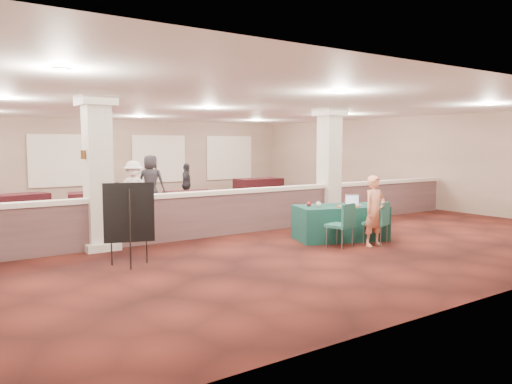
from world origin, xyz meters
TOP-DOWN VIEW (x-y plane):
  - ground at (0.00, 0.00)m, footprint 16.00×16.00m
  - wall_back at (0.00, 8.00)m, footprint 16.00×0.04m
  - wall_front at (0.00, -8.00)m, footprint 16.00×0.04m
  - wall_right at (8.00, 0.00)m, footprint 0.04×16.00m
  - ceiling at (0.00, 0.00)m, footprint 16.00×16.00m
  - partition_wall at (0.00, -1.50)m, footprint 15.60×0.28m
  - column_left at (-3.50, -1.50)m, footprint 0.72×0.72m
  - column_right at (3.00, -1.50)m, footprint 0.72×0.72m
  - sconce_left at (-3.78, -1.50)m, footprint 0.12×0.12m
  - sconce_right at (-3.22, -1.50)m, footprint 0.12×0.12m
  - near_table at (1.46, -3.55)m, footprint 2.28×1.66m
  - conf_chair_main at (1.78, -4.46)m, footprint 0.61×0.61m
  - conf_chair_side at (0.84, -4.29)m, footprint 0.57×0.57m
  - easel_board at (-3.51, -3.29)m, footprint 0.87×0.53m
  - woman at (1.54, -4.53)m, footprint 0.56×0.38m
  - far_table_front_center at (0.92, 3.00)m, footprint 1.65×0.85m
  - far_table_front_right at (6.50, 0.30)m, footprint 2.03×1.48m
  - far_table_back_left at (-4.08, 4.72)m, footprint 1.83×1.11m
  - far_table_back_center at (-2.00, 3.20)m, footprint 2.06×1.36m
  - far_table_back_right at (5.24, 5.20)m, footprint 2.00×1.09m
  - attendee_a at (-1.53, 4.00)m, footprint 0.87×0.58m
  - attendee_b at (-1.04, 3.00)m, footprint 1.19×0.79m
  - attendee_c at (1.50, 4.42)m, footprint 0.85×0.99m
  - attendee_d at (0.04, 4.20)m, footprint 1.03×0.97m
  - laptop_base at (1.75, -3.71)m, footprint 0.42×0.35m
  - laptop_screen at (1.79, -3.60)m, footprint 0.34×0.13m
  - screen_glow at (1.79, -3.60)m, footprint 0.31×0.11m
  - knitting at (1.42, -3.83)m, footprint 0.52×0.45m
  - yarn_cream at (0.86, -3.46)m, footprint 0.12×0.12m
  - yarn_red at (0.76, -3.25)m, footprint 0.11×0.11m
  - yarn_grey at (1.05, -3.27)m, footprint 0.11×0.11m
  - scissors at (2.03, -4.07)m, footprint 0.13×0.07m

SIDE VIEW (x-z plane):
  - ground at x=0.00m, z-range 0.00..0.00m
  - far_table_front_center at x=0.92m, z-range 0.00..0.66m
  - far_table_back_left at x=-4.08m, z-range 0.00..0.70m
  - far_table_front_right at x=6.50m, z-range 0.00..0.74m
  - far_table_back_center at x=-2.00m, z-range 0.00..0.77m
  - far_table_back_right at x=5.24m, z-range 0.00..0.79m
  - near_table at x=1.46m, z-range 0.00..0.79m
  - conf_chair_main at x=1.78m, z-range 0.09..1.03m
  - partition_wall at x=0.00m, z-range 0.02..1.12m
  - conf_chair_side at x=0.84m, z-range 0.09..1.05m
  - attendee_c at x=1.50m, z-range 0.00..1.53m
  - woman at x=1.54m, z-range 0.00..1.54m
  - scissors at x=2.03m, z-range 0.79..0.80m
  - laptop_base at x=1.75m, z-range 0.79..0.81m
  - knitting at x=1.42m, z-range 0.79..0.82m
  - attendee_a at x=-1.53m, z-range 0.00..1.69m
  - yarn_red at x=0.76m, z-range 0.79..0.90m
  - yarn_grey at x=1.05m, z-range 0.79..0.90m
  - yarn_cream at x=0.86m, z-range 0.79..0.91m
  - attendee_b at x=-1.04m, z-range 0.00..1.70m
  - screen_glow at x=1.79m, z-range 0.81..1.02m
  - laptop_screen at x=1.79m, z-range 0.81..1.05m
  - attendee_d at x=0.04m, z-range 0.00..1.87m
  - easel_board at x=-3.51m, z-range 0.21..1.73m
  - wall_back at x=0.00m, z-range 0.00..3.20m
  - wall_front at x=0.00m, z-range 0.00..3.20m
  - wall_right at x=8.00m, z-range 0.00..3.20m
  - column_left at x=-3.50m, z-range 0.04..3.24m
  - column_right at x=3.00m, z-range 0.04..3.24m
  - sconce_left at x=-3.78m, z-range 1.91..2.09m
  - sconce_right at x=-3.22m, z-range 1.91..2.09m
  - ceiling at x=0.00m, z-range 3.19..3.21m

